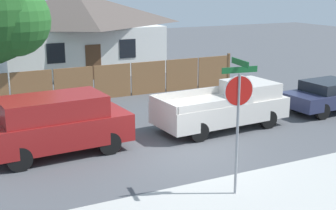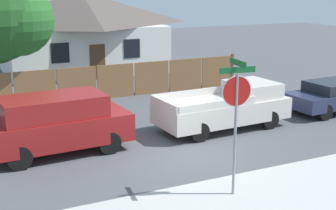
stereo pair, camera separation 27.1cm
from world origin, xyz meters
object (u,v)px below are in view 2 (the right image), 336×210
at_px(house, 82,30).
at_px(stop_sign, 236,104).
at_px(red_suv, 57,123).
at_px(orange_pickup, 227,107).
at_px(parked_sedan, 334,96).

xyz_separation_m(house, stop_sign, (-1.43, -19.10, -0.10)).
height_order(red_suv, stop_sign, stop_sign).
relative_size(orange_pickup, stop_sign, 1.46).
bearing_deg(orange_pickup, parked_sedan, -3.10).
distance_m(house, red_suv, 14.97).
distance_m(house, parked_sedan, 15.81).
bearing_deg(parked_sedan, red_suv, 177.04).
bearing_deg(parked_sedan, orange_pickup, 176.90).
bearing_deg(red_suv, stop_sign, -58.72).
bearing_deg(house, stop_sign, -94.28).
bearing_deg(stop_sign, red_suv, 132.03).
xyz_separation_m(house, red_suv, (-4.84, -14.09, -1.50)).
bearing_deg(orange_pickup, stop_sign, -123.72).
xyz_separation_m(red_suv, orange_pickup, (6.40, 0.01, -0.20)).
relative_size(orange_pickup, parked_sedan, 1.16).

